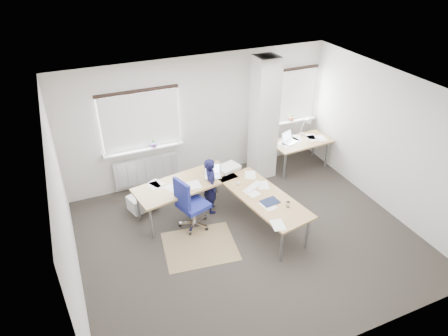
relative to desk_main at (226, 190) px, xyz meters
name	(u,v)px	position (x,y,z in m)	size (l,w,h in m)	color
ground	(248,238)	(0.16, -0.69, -0.69)	(6.00, 6.00, 0.00)	#2B2622
room_shell	(249,143)	(0.34, -0.24, 1.05)	(6.04, 5.04, 2.82)	beige
floor_mat	(200,246)	(-0.76, -0.56, -0.69)	(1.29, 1.09, 0.01)	olive
white_crate	(142,202)	(-1.44, 1.01, -0.54)	(0.52, 0.37, 0.31)	white
desk_main	(226,190)	(0.00, 0.00, 0.00)	(2.82, 2.63, 0.96)	olive
desk_side	(301,142)	(2.41, 1.12, -0.01)	(1.44, 0.79, 1.22)	olive
task_chair	(192,214)	(-0.69, 0.02, -0.37)	(0.65, 0.63, 1.14)	navy
person	(211,186)	(-0.15, 0.38, -0.09)	(0.44, 0.29, 1.20)	black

